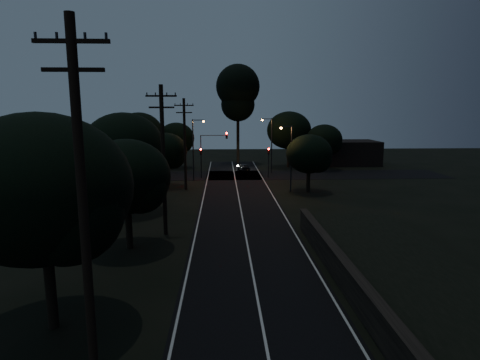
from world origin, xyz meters
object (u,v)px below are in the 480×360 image
utility_pole_mid (163,158)px  streetlight_b (270,142)px  utility_pole_far (185,143)px  signal_right (268,157)px  signal_left (201,157)px  streetlight_a (195,145)px  signal_mast (213,146)px  streetlight_c (290,154)px  car (244,167)px  utility_pole_near (83,208)px  tall_pine (238,92)px

utility_pole_mid → streetlight_b: bearing=68.7°
utility_pole_far → signal_right: 13.53m
utility_pole_mid → signal_left: size_ratio=2.68×
signal_right → streetlight_a: (-9.91, -1.99, 1.80)m
signal_right → signal_mast: 7.66m
signal_left → signal_right: bearing=0.0°
streetlight_c → car: (-4.32, 15.88, -3.76)m
utility_pole_near → signal_mast: utility_pole_near is taller
tall_pine → streetlight_b: (4.31, -11.00, -7.47)m
utility_pole_near → utility_pole_mid: utility_pole_near is taller
utility_pole_near → tall_pine: 57.73m
streetlight_b → signal_right: bearing=-100.0°
utility_pole_near → tall_pine: tall_pine is taller
tall_pine → utility_pole_mid: bearing=-99.9°
tall_pine → streetlight_a: 19.61m
tall_pine → car: 14.70m
signal_left → streetlight_c: 14.52m
tall_pine → signal_right: (3.60, -15.01, -9.27)m
utility_pole_near → car: (7.51, 47.88, -5.66)m
utility_pole_mid → streetlight_c: utility_pole_mid is taller
utility_pole_near → streetlight_c: utility_pole_near is taller
utility_pole_near → signal_left: utility_pole_near is taller
signal_mast → streetlight_a: size_ratio=0.78×
signal_right → streetlight_c: (1.23, -9.99, 1.51)m
signal_left → streetlight_c: (10.43, -9.99, 1.51)m
utility_pole_near → streetlight_c: bearing=69.7°
utility_pole_mid → car: size_ratio=3.19×
car → signal_mast: bearing=44.2°
utility_pole_near → tall_pine: (7.00, 57.00, 5.86)m
utility_pole_far → streetlight_b: size_ratio=1.31×
utility_pole_near → utility_pole_mid: (0.00, 17.00, -0.51)m
streetlight_b → signal_mast: bearing=-154.0°
signal_left → tall_pine: bearing=69.5°
signal_left → car: signal_left is taller
streetlight_c → car: 16.88m
streetlight_a → car: bearing=49.1°
signal_left → streetlight_c: size_ratio=0.55×
utility_pole_far → signal_mast: bearing=68.9°
signal_mast → streetlight_c: size_ratio=0.83×
signal_right → signal_left: bearing=180.0°
utility_pole_far → signal_left: utility_pole_far is taller
utility_pole_mid → utility_pole_far: (0.00, 17.00, -0.25)m
utility_pole_mid → signal_left: 25.19m
tall_pine → signal_left: bearing=-110.5°
tall_pine → signal_left: (-5.60, -15.01, -9.27)m
tall_pine → signal_mast: tall_pine is taller
signal_left → utility_pole_far: bearing=-99.9°
utility_pole_near → signal_right: (10.60, 41.99, -3.41)m
signal_right → utility_pole_mid: bearing=-113.0°
signal_right → streetlight_b: size_ratio=0.51×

